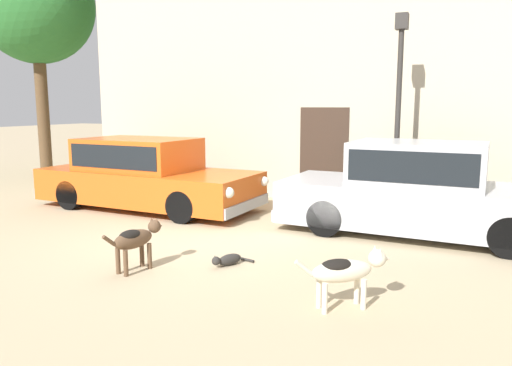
% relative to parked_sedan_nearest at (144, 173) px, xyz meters
% --- Properties ---
extents(ground_plane, '(80.00, 80.00, 0.00)m').
position_rel_parked_sedan_nearest_xyz_m(ground_plane, '(2.18, -1.42, -0.73)').
color(ground_plane, tan).
extents(parked_sedan_nearest, '(4.86, 2.00, 1.46)m').
position_rel_parked_sedan_nearest_xyz_m(parked_sedan_nearest, '(0.00, 0.00, 0.00)').
color(parked_sedan_nearest, '#D15619').
rests_on(parked_sedan_nearest, ground_plane).
extents(parked_sedan_second, '(4.73, 1.95, 1.55)m').
position_rel_parked_sedan_nearest_xyz_m(parked_sedan_second, '(5.48, 0.03, 0.02)').
color(parked_sedan_second, '#B2B5BA').
rests_on(parked_sedan_second, ground_plane).
extents(apartment_block, '(17.74, 6.42, 8.17)m').
position_rel_parked_sedan_nearest_xyz_m(apartment_block, '(5.91, 5.37, 3.35)').
color(apartment_block, '#BCB299').
rests_on(apartment_block, ground_plane).
extents(stray_dog_spotted, '(0.35, 0.95, 0.64)m').
position_rel_parked_sedan_nearest_xyz_m(stray_dog_spotted, '(2.32, -3.35, -0.31)').
color(stray_dog_spotted, brown).
rests_on(stray_dog_spotted, ground_plane).
extents(stray_dog_tan, '(0.90, 0.74, 0.65)m').
position_rel_parked_sedan_nearest_xyz_m(stray_dog_tan, '(5.11, -3.45, -0.31)').
color(stray_dog_tan, beige).
rests_on(stray_dog_tan, ground_plane).
extents(stray_cat, '(0.43, 0.53, 0.17)m').
position_rel_parked_sedan_nearest_xyz_m(stray_cat, '(3.32, -2.70, -0.65)').
color(stray_cat, '#2D2B28').
rests_on(stray_cat, ground_plane).
extents(street_lamp, '(0.22, 0.22, 3.77)m').
position_rel_parked_sedan_nearest_xyz_m(street_lamp, '(4.96, 1.06, 1.69)').
color(street_lamp, '#2D2B28').
rests_on(street_lamp, ground_plane).
extents(acacia_tree_left, '(3.39, 3.05, 6.55)m').
position_rel_parked_sedan_nearest_xyz_m(acacia_tree_left, '(-5.31, 2.39, 4.16)').
color(acacia_tree_left, brown).
rests_on(acacia_tree_left, ground_plane).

